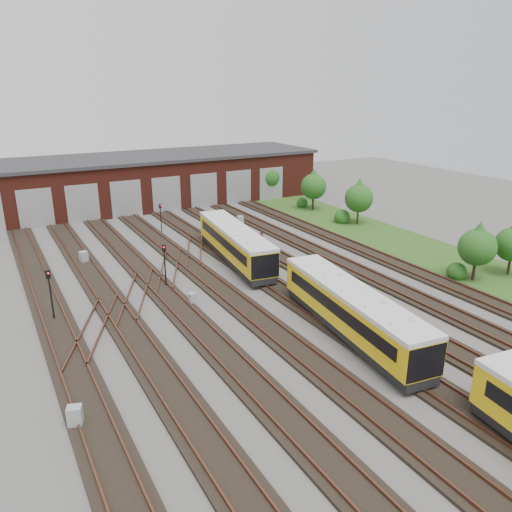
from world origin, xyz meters
TOP-DOWN VIEW (x-y plane):
  - ground at (0.00, 0.00)m, footprint 120.00×120.00m
  - track_network at (-0.17, 0.59)m, footprint 30.40×70.00m
  - maintenance_shed at (-0.01, 39.97)m, footprint 51.00×12.50m
  - grass_verge at (19.00, 10.00)m, footprint 8.00×55.00m
  - metro_train at (2.00, -2.60)m, footprint 4.18×45.92m
  - signal_mast_0 at (-13.98, 8.83)m, footprint 0.30×0.28m
  - signal_mast_1 at (-5.40, 10.81)m, footprint 0.31×0.29m
  - signal_mast_2 at (-0.59, 25.84)m, footprint 0.24×0.22m
  - signal_mast_3 at (3.25, 10.88)m, footprint 0.28×0.26m
  - relay_cabinet_0 at (-14.78, -3.32)m, footprint 0.80×0.74m
  - relay_cabinet_1 at (-9.88, 19.68)m, footprint 0.75×0.67m
  - relay_cabinet_2 at (-4.84, 6.76)m, footprint 0.60×0.52m
  - relay_cabinet_3 at (8.00, 23.99)m, footprint 0.74×0.64m
  - relay_cabinet_4 at (4.22, 23.59)m, footprint 0.66×0.59m
  - tree_0 at (18.19, 35.00)m, footprint 3.16×3.16m
  - tree_1 at (19.46, 26.09)m, footprint 3.19×3.19m
  - tree_2 at (19.95, 18.06)m, footprint 3.17×3.17m
  - tree_3 at (16.86, 0.06)m, footprint 2.98×2.98m
  - bush_0 at (16.00, 1.01)m, footprint 1.58×1.58m
  - bush_1 at (18.81, 19.42)m, footprint 1.79×1.79m
  - bush_2 at (19.22, 28.13)m, footprint 1.45×1.45m

SIDE VIEW (x-z plane):
  - ground at x=0.00m, z-range 0.00..0.00m
  - grass_verge at x=19.00m, z-range 0.00..0.05m
  - track_network at x=-0.17m, z-range -0.06..0.27m
  - relay_cabinet_2 at x=-4.84m, z-range 0.00..0.90m
  - relay_cabinet_4 at x=4.22m, z-range 0.00..0.93m
  - relay_cabinet_1 at x=-9.88m, z-range 0.00..1.09m
  - relay_cabinet_0 at x=-14.78m, z-range 0.00..1.10m
  - relay_cabinet_3 at x=8.00m, z-range 0.00..1.12m
  - bush_2 at x=19.22m, z-range 0.00..1.45m
  - bush_0 at x=16.00m, z-range 0.00..1.58m
  - bush_1 at x=18.81m, z-range 0.00..1.79m
  - metro_train at x=2.00m, z-range 0.36..3.20m
  - signal_mast_2 at x=-0.59m, z-range 0.42..3.51m
  - signal_mast_3 at x=3.25m, z-range 0.44..3.65m
  - signal_mast_1 at x=-5.40m, z-range 0.48..3.96m
  - signal_mast_0 at x=-13.98m, z-range 0.49..4.11m
  - tree_3 at x=16.86m, z-range 0.70..5.64m
  - maintenance_shed at x=-0.01m, z-range 0.03..6.38m
  - tree_0 at x=18.19m, z-range 0.75..5.98m
  - tree_2 at x=19.95m, z-range 0.75..6.01m
  - tree_1 at x=19.46m, z-range 0.75..6.04m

